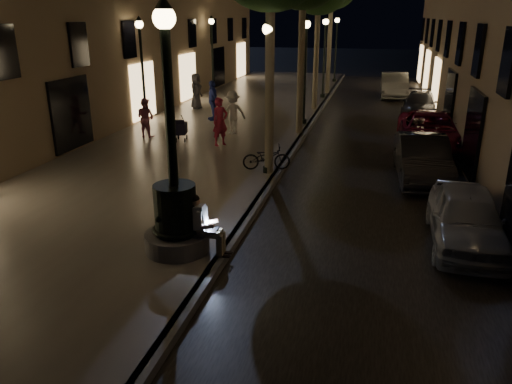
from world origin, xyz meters
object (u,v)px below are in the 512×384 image
(stroller, at_px, (181,129))
(pedestrian_white, at_px, (233,113))
(pedestrian_pink, at_px, (146,118))
(fountain_lamppost, at_px, (175,207))
(pedestrian_dark, at_px, (196,91))
(car_second, at_px, (422,159))
(car_fifth, at_px, (394,85))
(car_front, at_px, (466,218))
(car_third, at_px, (430,132))
(lamp_left_b, at_px, (142,58))
(lamp_curb_a, at_px, (268,78))
(bicycle, at_px, (266,157))
(lamp_curb_d, at_px, (336,40))
(lamp_curb_b, at_px, (306,57))
(car_rear, at_px, (420,104))
(pedestrian_red, at_px, (220,122))
(seated_man_laptop, at_px, (203,223))
(lamp_curb_c, at_px, (325,47))
(lamp_left_c, at_px, (212,45))

(stroller, distance_m, pedestrian_white, 2.46)
(pedestrian_pink, bearing_deg, fountain_lamppost, 131.39)
(fountain_lamppost, distance_m, pedestrian_dark, 17.45)
(car_second, bearing_deg, car_fifth, 88.79)
(car_front, distance_m, car_third, 8.80)
(car_fifth, distance_m, pedestrian_pink, 17.95)
(lamp_left_b, bearing_deg, pedestrian_white, -11.16)
(fountain_lamppost, xyz_separation_m, lamp_curb_a, (0.70, 6.00, 2.02))
(fountain_lamppost, height_order, pedestrian_dark, fountain_lamppost)
(lamp_left_b, height_order, car_front, lamp_left_b)
(bicycle, bearing_deg, pedestrian_white, 12.20)
(lamp_curb_d, bearing_deg, lamp_curb_b, -90.00)
(car_front, relative_size, bicycle, 2.48)
(fountain_lamppost, bearing_deg, car_third, 60.99)
(car_rear, bearing_deg, pedestrian_red, -125.44)
(lamp_curb_a, bearing_deg, car_rear, 65.76)
(car_second, bearing_deg, pedestrian_pink, 162.94)
(seated_man_laptop, xyz_separation_m, lamp_curb_c, (0.09, 22.00, 2.34))
(lamp_left_b, bearing_deg, car_second, -22.65)
(lamp_left_c, height_order, car_rear, lamp_left_c)
(car_second, relative_size, car_rear, 1.02)
(fountain_lamppost, bearing_deg, pedestrian_dark, 108.60)
(lamp_curb_b, height_order, lamp_curb_d, same)
(lamp_curb_a, bearing_deg, lamp_curb_c, 90.00)
(lamp_left_c, relative_size, car_front, 1.24)
(lamp_curb_d, bearing_deg, car_third, -74.09)
(fountain_lamppost, relative_size, car_rear, 1.23)
(lamp_curb_c, bearing_deg, pedestrian_pink, -116.09)
(car_rear, relative_size, pedestrian_white, 2.32)
(car_front, bearing_deg, lamp_left_b, 143.47)
(pedestrian_dark, bearing_deg, lamp_curb_d, -20.22)
(car_second, bearing_deg, lamp_curb_a, -171.26)
(lamp_left_c, xyz_separation_m, car_second, (11.95, -14.99, -2.53))
(car_second, height_order, pedestrian_red, pedestrian_red)
(lamp_left_b, distance_m, stroller, 4.61)
(fountain_lamppost, distance_m, lamp_curb_c, 22.10)
(fountain_lamppost, distance_m, lamp_curb_d, 30.08)
(lamp_curb_d, bearing_deg, car_fifth, -52.42)
(lamp_left_b, bearing_deg, fountain_lamppost, -61.93)
(lamp_curb_c, distance_m, lamp_left_b, 12.26)
(car_third, bearing_deg, seated_man_laptop, -115.14)
(stroller, xyz_separation_m, car_rear, (9.80, 8.87, -0.10))
(lamp_curb_a, height_order, lamp_left_c, same)
(pedestrian_dark, bearing_deg, lamp_left_b, 174.32)
(car_fifth, xyz_separation_m, pedestrian_dark, (-10.57, -7.87, 0.38))
(car_third, distance_m, car_fifth, 13.44)
(stroller, distance_m, car_front, 12.12)
(car_third, relative_size, pedestrian_red, 2.82)
(pedestrian_white, bearing_deg, car_third, 144.26)
(lamp_curb_b, height_order, pedestrian_white, lamp_curb_b)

